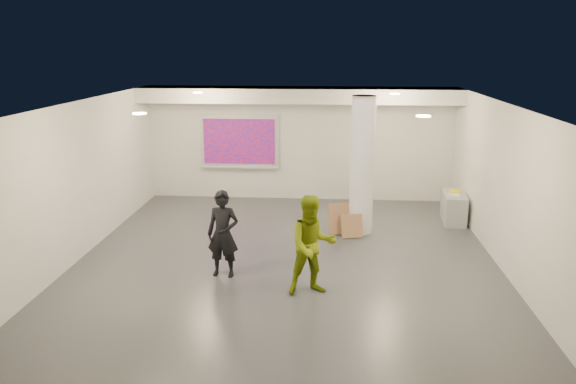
# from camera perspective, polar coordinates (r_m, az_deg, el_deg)

# --- Properties ---
(floor) EXTENTS (8.00, 9.00, 0.01)m
(floor) POSITION_cam_1_polar(r_m,az_deg,el_deg) (10.93, -0.16, -6.89)
(floor) COLOR #3A3D42
(floor) RESTS_ON ground
(ceiling) EXTENTS (8.00, 9.00, 0.01)m
(ceiling) POSITION_cam_1_polar(r_m,az_deg,el_deg) (10.21, -0.17, 8.97)
(ceiling) COLOR silver
(ceiling) RESTS_ON floor
(wall_back) EXTENTS (8.00, 0.01, 3.00)m
(wall_back) POSITION_cam_1_polar(r_m,az_deg,el_deg) (14.87, 1.18, 4.94)
(wall_back) COLOR silver
(wall_back) RESTS_ON floor
(wall_front) EXTENTS (8.00, 0.01, 3.00)m
(wall_front) POSITION_cam_1_polar(r_m,az_deg,el_deg) (6.22, -3.41, -9.24)
(wall_front) COLOR silver
(wall_front) RESTS_ON floor
(wall_left) EXTENTS (0.01, 9.00, 3.00)m
(wall_left) POSITION_cam_1_polar(r_m,az_deg,el_deg) (11.48, -20.49, 1.08)
(wall_left) COLOR silver
(wall_left) RESTS_ON floor
(wall_right) EXTENTS (0.01, 9.00, 3.00)m
(wall_right) POSITION_cam_1_polar(r_m,az_deg,el_deg) (10.92, 21.25, 0.34)
(wall_right) COLOR silver
(wall_right) RESTS_ON floor
(soffit_band) EXTENTS (8.00, 1.10, 0.36)m
(soffit_band) POSITION_cam_1_polar(r_m,az_deg,el_deg) (14.15, 1.09, 9.83)
(soffit_band) COLOR silver
(soffit_band) RESTS_ON ceiling
(downlight_nw) EXTENTS (0.22, 0.22, 0.02)m
(downlight_nw) POSITION_cam_1_polar(r_m,az_deg,el_deg) (13.02, -9.14, 9.94)
(downlight_nw) COLOR #E6C281
(downlight_nw) RESTS_ON ceiling
(downlight_ne) EXTENTS (0.22, 0.22, 0.02)m
(downlight_ne) POSITION_cam_1_polar(r_m,az_deg,el_deg) (12.75, 10.78, 9.77)
(downlight_ne) COLOR #E6C281
(downlight_ne) RESTS_ON ceiling
(downlight_sw) EXTENTS (0.22, 0.22, 0.02)m
(downlight_sw) POSITION_cam_1_polar(r_m,az_deg,el_deg) (9.19, -14.86, 7.72)
(downlight_sw) COLOR #E6C281
(downlight_sw) RESTS_ON ceiling
(downlight_se) EXTENTS (0.22, 0.22, 0.02)m
(downlight_se) POSITION_cam_1_polar(r_m,az_deg,el_deg) (8.81, 13.59, 7.51)
(downlight_se) COLOR #E6C281
(downlight_se) RESTS_ON ceiling
(column) EXTENTS (0.52, 0.52, 3.00)m
(column) POSITION_cam_1_polar(r_m,az_deg,el_deg) (12.21, 7.54, 2.66)
(column) COLOR white
(column) RESTS_ON floor
(projection_screen) EXTENTS (2.10, 0.13, 1.42)m
(projection_screen) POSITION_cam_1_polar(r_m,az_deg,el_deg) (14.99, -4.97, 5.07)
(projection_screen) COLOR silver
(projection_screen) RESTS_ON wall_back
(credenza) EXTENTS (0.58, 1.20, 0.68)m
(credenza) POSITION_cam_1_polar(r_m,az_deg,el_deg) (13.71, 16.47, -1.50)
(credenza) COLOR #95979A
(credenza) RESTS_ON floor
(papers_stack) EXTENTS (0.23, 0.29, 0.02)m
(papers_stack) POSITION_cam_1_polar(r_m,az_deg,el_deg) (13.44, 16.54, -0.28)
(papers_stack) COLOR silver
(papers_stack) RESTS_ON credenza
(postit_pad) EXTENTS (0.28, 0.34, 0.03)m
(postit_pad) POSITION_cam_1_polar(r_m,az_deg,el_deg) (13.76, 16.68, 0.07)
(postit_pad) COLOR #ECE706
(postit_pad) RESTS_ON credenza
(cardboard_back) EXTENTS (0.67, 0.43, 0.68)m
(cardboard_back) POSITION_cam_1_polar(r_m,az_deg,el_deg) (12.39, 5.56, -2.67)
(cardboard_back) COLOR #996D48
(cardboard_back) RESTS_ON floor
(cardboard_front) EXTENTS (0.50, 0.30, 0.50)m
(cardboard_front) POSITION_cam_1_polar(r_m,az_deg,el_deg) (12.15, 6.51, -3.46)
(cardboard_front) COLOR #996D48
(cardboard_front) RESTS_ON floor
(woman) EXTENTS (0.61, 0.44, 1.57)m
(woman) POSITION_cam_1_polar(r_m,az_deg,el_deg) (10.01, -6.62, -4.26)
(woman) COLOR black
(woman) RESTS_ON floor
(man) EXTENTS (0.96, 0.84, 1.68)m
(man) POSITION_cam_1_polar(r_m,az_deg,el_deg) (9.25, 2.49, -5.43)
(man) COLOR olive
(man) RESTS_ON floor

